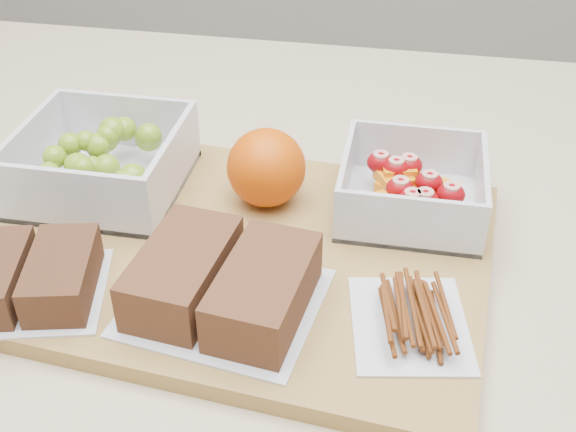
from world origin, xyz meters
name	(u,v)px	position (x,y,z in m)	size (l,w,h in m)	color
cutting_board	(236,252)	(-0.02, -0.03, 0.91)	(0.42, 0.30, 0.02)	#A27F43
grape_container	(105,163)	(-0.16, 0.04, 0.94)	(0.14, 0.14, 0.06)	silver
fruit_container	(411,190)	(0.12, 0.05, 0.94)	(0.12, 0.12, 0.05)	silver
orange	(266,168)	(-0.01, 0.04, 0.95)	(0.07, 0.07, 0.07)	#D34D04
sandwich_bag_left	(28,277)	(-0.16, -0.12, 0.93)	(0.13, 0.12, 0.03)	silver
sandwich_bag_center	(223,282)	(-0.01, -0.10, 0.94)	(0.16, 0.14, 0.04)	silver
pretzel_bag	(411,314)	(0.13, -0.10, 0.93)	(0.10, 0.12, 0.02)	silver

